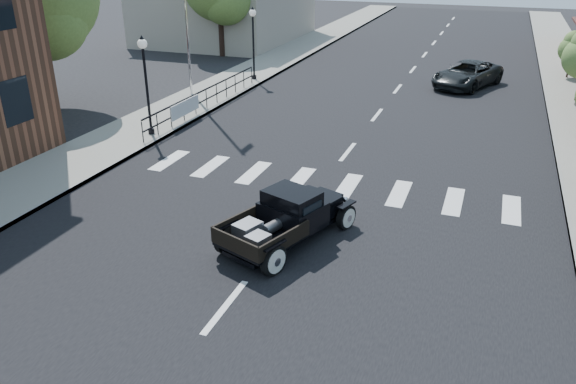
% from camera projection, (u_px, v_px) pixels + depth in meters
% --- Properties ---
extents(ground, '(120.00, 120.00, 0.00)m').
position_uv_depth(ground, '(277.00, 241.00, 14.33)').
color(ground, black).
rests_on(ground, ground).
extents(road, '(14.00, 80.00, 0.02)m').
position_uv_depth(road, '(390.00, 99.00, 27.14)').
color(road, black).
rests_on(road, ground).
extents(road_markings, '(12.00, 60.00, 0.06)m').
position_uv_depth(road_markings, '(367.00, 129.00, 22.88)').
color(road_markings, silver).
rests_on(road_markings, ground).
extents(sidewalk_left, '(3.00, 80.00, 0.15)m').
position_uv_depth(sidewalk_left, '(231.00, 83.00, 29.81)').
color(sidewalk_left, gray).
rests_on(sidewalk_left, ground).
extents(low_building_left, '(10.00, 12.00, 5.00)m').
position_uv_depth(low_building_left, '(227.00, 6.00, 41.98)').
color(low_building_left, '#9E9485').
rests_on(low_building_left, ground).
extents(railing, '(0.08, 10.00, 1.00)m').
position_uv_depth(railing, '(206.00, 97.00, 24.92)').
color(railing, black).
rests_on(railing, sidewalk_left).
extents(banner, '(0.04, 2.20, 0.60)m').
position_uv_depth(banner, '(186.00, 113.00, 23.27)').
color(banner, silver).
rests_on(banner, sidewalk_left).
extents(lamp_post_b, '(0.36, 0.36, 3.73)m').
position_uv_depth(lamp_post_b, '(147.00, 86.00, 21.04)').
color(lamp_post_b, black).
rests_on(lamp_post_b, sidewalk_left).
extents(lamp_post_c, '(0.36, 0.36, 3.73)m').
position_uv_depth(lamp_post_c, '(253.00, 44.00, 29.58)').
color(lamp_post_c, black).
rests_on(lamp_post_c, sidewalk_left).
extents(big_tree_near, '(5.22, 5.22, 7.66)m').
position_uv_depth(big_tree_near, '(41.00, 22.00, 24.03)').
color(big_tree_near, '#506D2E').
rests_on(big_tree_near, ground).
extents(big_tree_far, '(4.64, 4.64, 6.82)m').
position_uv_depth(big_tree_far, '(220.00, 2.00, 35.69)').
color(big_tree_far, '#506D2E').
rests_on(big_tree_far, ground).
extents(small_tree_e, '(1.44, 1.44, 2.39)m').
position_uv_depth(small_tree_e, '(571.00, 55.00, 30.22)').
color(small_tree_e, '#506E32').
rests_on(small_tree_e, sidewalk_right).
extents(hotrod_pickup, '(3.11, 4.38, 1.38)m').
position_uv_depth(hotrod_pickup, '(287.00, 217.00, 14.05)').
color(hotrod_pickup, black).
rests_on(hotrod_pickup, ground).
extents(second_car, '(3.74, 5.12, 1.29)m').
position_uv_depth(second_car, '(467.00, 75.00, 29.04)').
color(second_car, black).
rests_on(second_car, ground).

